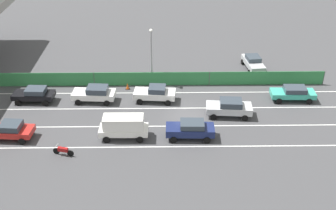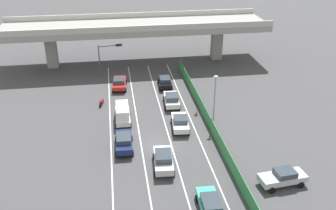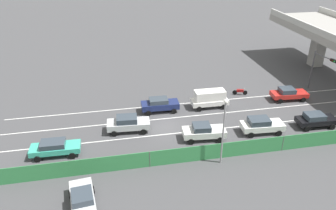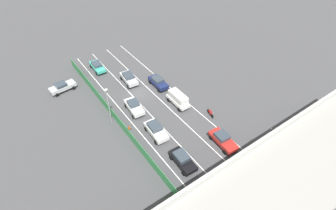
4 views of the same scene
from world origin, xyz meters
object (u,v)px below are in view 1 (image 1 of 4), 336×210
Objects in this scene: car_sedan_white at (95,93)px; traffic_cone at (127,86)px; car_taxi_teal at (293,93)px; car_sedan_navy at (191,129)px; car_sedan_red at (9,130)px; car_hatchback_white at (155,93)px; car_van_white at (124,126)px; car_sedan_silver at (229,107)px; motorcycle at (63,151)px; parked_wagon_silver at (253,62)px; car_sedan_black at (34,94)px; street_lamp at (151,51)px.

traffic_cone is at bearing -50.45° from car_sedan_white.
car_taxi_teal is 13.30m from car_sedan_navy.
car_sedan_red is 14.95m from car_hatchback_white.
car_van_white is at bearing -151.86° from car_sedan_white.
car_sedan_navy reaches higher than traffic_cone.
car_sedan_silver is at bearing -102.54° from car_sedan_white.
car_taxi_teal is at bearing -67.22° from car_sedan_silver.
car_hatchback_white is 12.29m from motorcycle.
car_sedan_navy is (-0.14, -6.16, -0.30)m from car_van_white.
car_sedan_navy reaches higher than parked_wagon_silver.
car_sedan_black is 10.64m from motorcycle.
car_taxi_teal is at bearing -69.09° from car_van_white.
car_sedan_red is 6.08m from motorcycle.
traffic_cone is (9.43, 0.35, -0.90)m from car_van_white.
car_sedan_silver is 1.03× the size of car_sedan_navy.
parked_wagon_silver is (14.64, -8.61, -0.05)m from car_sedan_navy.
car_sedan_navy is at bearing -77.39° from motorcycle.
car_sedan_navy is at bearing 149.53° from parked_wagon_silver.
car_van_white is 20.70m from parked_wagon_silver.
traffic_cone is at bearing 119.31° from street_lamp.
car_hatchback_white reaches higher than motorcycle.
car_sedan_navy is (-3.79, 4.12, -0.02)m from car_sedan_silver.
parked_wagon_silver is at bearing -30.47° from car_sedan_navy.
car_van_white is 1.03× the size of car_sedan_black.
car_sedan_black is 17.60m from car_sedan_navy.
car_van_white reaches higher than traffic_cone.
car_sedan_navy is (-0.14, -16.70, 0.06)m from car_sedan_red.
parked_wagon_silver is 13.26m from street_lamp.
car_sedan_white reaches higher than motorcycle.
parked_wagon_silver is at bearing -49.17° from motorcycle.
car_van_white is 12.10m from car_sedan_black.
car_sedan_white is 4.26m from traffic_cone.
car_sedan_white reaches higher than car_taxi_teal.
car_sedan_navy is at bearing -161.18° from street_lamp.
car_taxi_teal is at bearing -160.28° from parked_wagon_silver.
traffic_cone is at bearing 2.14° from car_van_white.
car_hatchback_white is 4.19m from traffic_cone.
parked_wagon_silver is (10.85, -4.49, -0.07)m from car_sedan_silver.
car_hatchback_white is 2.38× the size of motorcycle.
car_sedan_silver is 1.01× the size of car_sedan_white.
car_van_white is at bearing 110.91° from car_taxi_teal.
traffic_cone is (2.68, 3.16, -0.57)m from car_hatchback_white.
car_van_white is at bearing -62.42° from motorcycle.
car_sedan_red is 0.71× the size of street_lamp.
car_sedan_silver is at bearing -132.75° from street_lamp.
motorcycle is at bearing 130.83° from parked_wagon_silver.
car_hatchback_white reaches higher than car_sedan_navy.
car_sedan_silver is 16.62m from motorcycle.
car_sedan_white is 19.95m from parked_wagon_silver.
car_hatchback_white is (-0.01, -12.84, 0.03)m from car_sedan_black.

